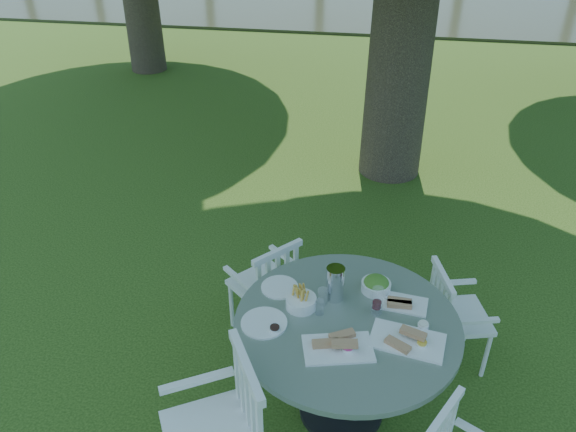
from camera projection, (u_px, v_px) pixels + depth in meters
name	position (u px, v px, depth m)	size (l,w,h in m)	color
ground	(284.00, 317.00, 4.58)	(140.00, 140.00, 0.00)	#1D390C
table	(346.00, 340.00, 3.45)	(1.36, 1.36, 0.81)	black
chair_ne	(450.00, 311.00, 3.93)	(0.48, 0.50, 0.81)	white
chair_nw	(270.00, 282.00, 4.17)	(0.58, 0.59, 0.85)	white
chair_sw	(228.00, 424.00, 3.00)	(0.67, 0.68, 1.01)	white
tableware	(342.00, 305.00, 3.42)	(1.21, 0.82, 0.23)	white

